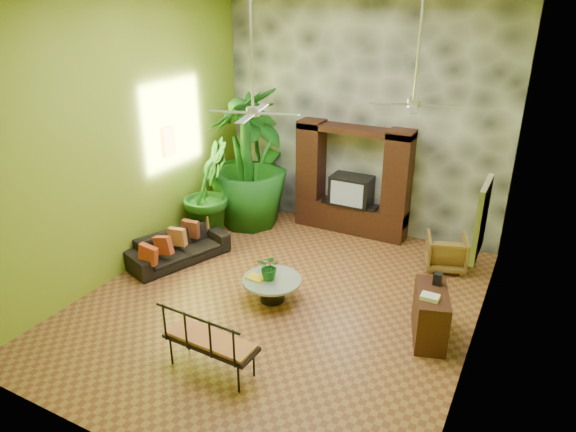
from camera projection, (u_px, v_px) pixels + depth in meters
The scene contains 20 objects.
ground at pixel (281, 300), 8.55m from camera, with size 7.00×7.00×0.00m, color brown.
back_wall at pixel (362, 112), 10.41m from camera, with size 6.00×0.02×5.00m, color #8DA325.
left_wall at pixel (127, 132), 8.83m from camera, with size 0.02×7.00×5.00m, color #8DA325.
right_wall at pixel (495, 188), 6.28m from camera, with size 0.02×7.00×5.00m, color #8DA325.
stone_accent_wall at pixel (361, 112), 10.36m from camera, with size 5.98×0.10×4.98m, color #3D3F46.
entertainment_center at pixel (352, 188), 10.72m from camera, with size 2.40×0.55×2.30m.
ceiling_fan_front at pixel (253, 97), 6.96m from camera, with size 1.28×1.28×1.86m.
ceiling_fan_back at pixel (415, 89), 7.50m from camera, with size 1.28×1.28×1.86m.
wall_art_mask at pixel (169, 142), 9.79m from camera, with size 0.06×0.32×0.55m, color gold.
wall_art_painting at pixel (481, 219), 5.89m from camera, with size 0.06×0.70×0.90m, color #2B609E.
sofa at pixel (178, 247), 9.71m from camera, with size 1.91×0.75×0.56m, color black.
wicker_armchair at pixel (446, 252), 9.43m from camera, with size 0.70×0.72×0.65m, color olive.
tall_plant_a at pixel (258, 156), 11.49m from camera, with size 1.43×0.97×2.72m, color #1D6B1C.
tall_plant_b at pixel (208, 191), 10.39m from camera, with size 1.13×0.91×2.05m, color #1B5616.
tall_plant_c at pixel (248, 159), 10.84m from camera, with size 1.67×1.67×2.99m, color #195716.
coffee_table at pixel (272, 286), 8.45m from camera, with size 0.98×0.98×0.40m.
centerpiece_plant at pixel (270, 267), 8.31m from camera, with size 0.39×0.34×0.44m, color #185C1E.
yellow_tray at pixel (256, 278), 8.39m from camera, with size 0.30×0.21×0.03m, color yellow.
iron_bench at pixel (207, 339), 6.67m from camera, with size 1.33×0.53×0.57m.
side_console at pixel (430, 315), 7.46m from camera, with size 0.44×0.97×0.78m, color #321710.
Camera 1 is at (3.49, -6.41, 4.67)m, focal length 32.00 mm.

